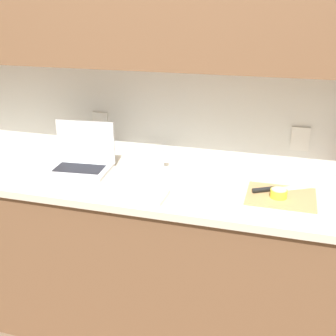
{
  "coord_description": "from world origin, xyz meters",
  "views": [
    {
      "loc": [
        0.67,
        -1.8,
        1.7
      ],
      "look_at": [
        0.15,
        -0.01,
        0.97
      ],
      "focal_mm": 45.0,
      "sensor_mm": 36.0,
      "label": 1
    }
  ],
  "objects_px": {
    "laptop": "(82,158)",
    "cutting_board": "(281,196)",
    "knife": "(271,189)",
    "lemon_half_cut": "(279,193)",
    "measuring_cup": "(156,157)"
  },
  "relations": [
    {
      "from": "laptop",
      "to": "cutting_board",
      "type": "height_order",
      "value": "laptop"
    },
    {
      "from": "knife",
      "to": "lemon_half_cut",
      "type": "distance_m",
      "value": 0.07
    },
    {
      "from": "cutting_board",
      "to": "measuring_cup",
      "type": "xyz_separation_m",
      "value": [
        -0.65,
        0.21,
        0.05
      ]
    },
    {
      "from": "cutting_board",
      "to": "lemon_half_cut",
      "type": "height_order",
      "value": "lemon_half_cut"
    },
    {
      "from": "laptop",
      "to": "cutting_board",
      "type": "relative_size",
      "value": 1.09
    },
    {
      "from": "lemon_half_cut",
      "to": "measuring_cup",
      "type": "distance_m",
      "value": 0.68
    },
    {
      "from": "cutting_board",
      "to": "measuring_cup",
      "type": "bearing_deg",
      "value": 161.89
    },
    {
      "from": "cutting_board",
      "to": "knife",
      "type": "relative_size",
      "value": 1.17
    },
    {
      "from": "measuring_cup",
      "to": "lemon_half_cut",
      "type": "bearing_deg",
      "value": -20.08
    },
    {
      "from": "cutting_board",
      "to": "lemon_half_cut",
      "type": "distance_m",
      "value": 0.03
    },
    {
      "from": "cutting_board",
      "to": "laptop",
      "type": "bearing_deg",
      "value": 176.27
    },
    {
      "from": "knife",
      "to": "laptop",
      "type": "bearing_deg",
      "value": 148.58
    },
    {
      "from": "laptop",
      "to": "measuring_cup",
      "type": "height_order",
      "value": "laptop"
    },
    {
      "from": "laptop",
      "to": "knife",
      "type": "height_order",
      "value": "laptop"
    },
    {
      "from": "measuring_cup",
      "to": "knife",
      "type": "bearing_deg",
      "value": -15.61
    }
  ]
}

